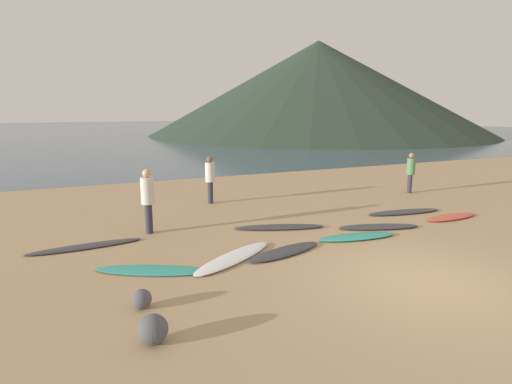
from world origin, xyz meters
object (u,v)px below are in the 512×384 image
beach_rock_near (153,329)px  surfboard_0 (86,246)px  person_1 (411,169)px  surfboard_5 (357,237)px  person_2 (210,176)px  surfboard_8 (451,217)px  beach_rock_far (142,299)px  surfboard_1 (152,270)px  person_0 (148,196)px  surfboard_7 (404,212)px  surfboard_6 (379,227)px  surfboard_3 (285,251)px  surfboard_2 (234,257)px  surfboard_4 (279,227)px

beach_rock_near → surfboard_0: bearing=98.3°
surfboard_0 → person_1: person_1 is taller
surfboard_5 → person_1: bearing=43.5°
person_1 → person_2: 8.02m
surfboard_8 → beach_rock_far: size_ratio=5.88×
surfboard_1 → person_0: 2.99m
surfboard_7 → person_0: size_ratio=1.47×
surfboard_1 → surfboard_5: bearing=28.4°
surfboard_0 → beach_rock_far: bearing=-82.7°
surfboard_6 → surfboard_8: same height
surfboard_3 → surfboard_5: 2.26m
surfboard_2 → surfboard_3: size_ratio=1.22×
surfboard_0 → surfboard_7: surfboard_7 is taller
surfboard_5 → person_1: 7.01m
surfboard_2 → surfboard_6: (4.63, 0.61, 0.00)m
surfboard_1 → surfboard_3: surfboard_3 is taller
person_0 → beach_rock_near: person_0 is taller
surfboard_0 → surfboard_3: (4.24, -2.34, 0.01)m
surfboard_3 → surfboard_2: bearing=158.7°
surfboard_5 → beach_rock_far: beach_rock_far is taller
surfboard_5 → surfboard_8: surfboard_5 is taller
surfboard_3 → beach_rock_near: 4.37m
surfboard_0 → beach_rock_near: size_ratio=6.09×
surfboard_8 → surfboard_3: bearing=-176.6°
surfboard_2 → surfboard_8: (7.40, 0.55, 0.00)m
surfboard_2 → person_2: size_ratio=1.54×
surfboard_4 → person_0: 3.72m
surfboard_0 → beach_rock_near: bearing=-85.6°
beach_rock_near → beach_rock_far: 1.16m
surfboard_6 → person_1: (4.53, 3.50, 0.91)m
surfboard_1 → person_0: person_0 is taller
beach_rock_near → surfboard_4: bearing=45.7°
person_2 → beach_rock_near: size_ratio=3.86×
surfboard_0 → person_1: size_ratio=1.65×
beach_rock_far → beach_rock_near: bearing=-91.2°
person_0 → person_1: 10.61m
surfboard_0 → person_1: (12.17, 1.88, 0.92)m
surfboard_4 → surfboard_6: (2.57, -1.14, 0.00)m
surfboard_5 → surfboard_8: (3.92, 0.45, -0.00)m
beach_rock_near → surfboard_2: bearing=49.7°
beach_rock_near → surfboard_6: bearing=25.6°
surfboard_8 → person_2: person_2 is taller
surfboard_6 → person_2: (-3.34, 5.01, 0.95)m
surfboard_1 → surfboard_8: 9.22m
surfboard_0 → surfboard_3: surfboard_3 is taller
surfboard_7 → person_1: 3.70m
surfboard_0 → surfboard_6: surfboard_6 is taller
surfboard_5 → person_1: (5.68, 4.00, 0.90)m
surfboard_3 → surfboard_6: 3.47m
surfboard_2 → beach_rock_near: beach_rock_near is taller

